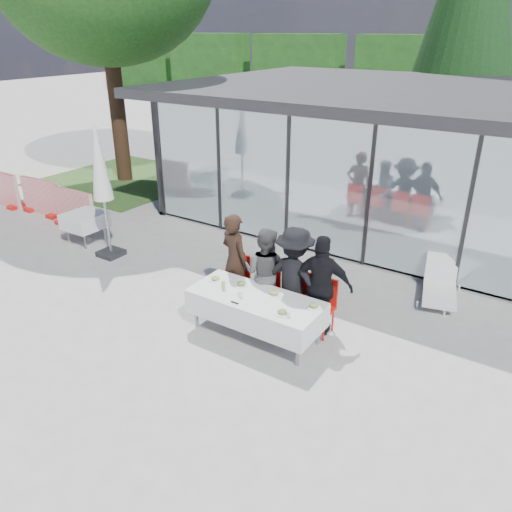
{
  "coord_description": "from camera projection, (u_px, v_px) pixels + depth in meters",
  "views": [
    {
      "loc": [
        4.5,
        -5.53,
        4.77
      ],
      "look_at": [
        0.07,
        1.2,
        1.07
      ],
      "focal_mm": 35.0,
      "sensor_mm": 36.0,
      "label": 1
    }
  ],
  "objects": [
    {
      "name": "ground",
      "position": [
        213.0,
        337.0,
        8.44
      ],
      "size": [
        90.0,
        90.0,
        0.0
      ],
      "primitive_type": "plane",
      "color": "#A29F9A",
      "rests_on": "ground"
    },
    {
      "name": "pavilion",
      "position": [
        468.0,
        140.0,
        12.75
      ],
      "size": [
        14.8,
        8.8,
        3.44
      ],
      "color": "gray",
      "rests_on": "ground"
    },
    {
      "name": "treeline",
      "position": [
        473.0,
        75.0,
        29.79
      ],
      "size": [
        62.5,
        2.0,
        4.4
      ],
      "color": "#163D13",
      "rests_on": "ground"
    },
    {
      "name": "dining_table",
      "position": [
        256.0,
        308.0,
        8.28
      ],
      "size": [
        2.26,
        0.96,
        0.75
      ],
      "color": "silver",
      "rests_on": "ground"
    },
    {
      "name": "diner_a",
      "position": [
        235.0,
        261.0,
        9.1
      ],
      "size": [
        0.81,
        0.81,
        1.8
      ],
      "primitive_type": "imported",
      "rotation": [
        0.0,
        0.0,
        2.85
      ],
      "color": "#301E15",
      "rests_on": "ground"
    },
    {
      "name": "diner_chair_a",
      "position": [
        237.0,
        277.0,
        9.3
      ],
      "size": [
        0.44,
        0.44,
        0.97
      ],
      "color": "red",
      "rests_on": "ground"
    },
    {
      "name": "diner_b",
      "position": [
        265.0,
        273.0,
        8.8
      ],
      "size": [
        0.92,
        0.92,
        1.67
      ],
      "primitive_type": "imported",
      "rotation": [
        0.0,
        0.0,
        3.28
      ],
      "color": "#545454",
      "rests_on": "ground"
    },
    {
      "name": "diner_chair_b",
      "position": [
        267.0,
        286.0,
        8.97
      ],
      "size": [
        0.44,
        0.44,
        0.97
      ],
      "color": "red",
      "rests_on": "ground"
    },
    {
      "name": "diner_c",
      "position": [
        294.0,
        277.0,
        8.48
      ],
      "size": [
        1.24,
        1.24,
        1.8
      ],
      "primitive_type": "imported",
      "rotation": [
        0.0,
        0.0,
        3.07
      ],
      "color": "black",
      "rests_on": "ground"
    },
    {
      "name": "diner_chair_c",
      "position": [
        295.0,
        295.0,
        8.68
      ],
      "size": [
        0.44,
        0.44,
        0.97
      ],
      "color": "red",
      "rests_on": "ground"
    },
    {
      "name": "diner_d",
      "position": [
        321.0,
        286.0,
        8.23
      ],
      "size": [
        1.28,
        1.28,
        1.77
      ],
      "primitive_type": "imported",
      "rotation": [
        0.0,
        0.0,
        3.41
      ],
      "color": "black",
      "rests_on": "ground"
    },
    {
      "name": "diner_chair_d",
      "position": [
        322.0,
        303.0,
        8.42
      ],
      "size": [
        0.44,
        0.44,
        0.97
      ],
      "color": "red",
      "rests_on": "ground"
    },
    {
      "name": "plate_a",
      "position": [
        215.0,
        279.0,
        8.71
      ],
      "size": [
        0.23,
        0.23,
        0.07
      ],
      "color": "white",
      "rests_on": "dining_table"
    },
    {
      "name": "plate_b",
      "position": [
        241.0,
        284.0,
        8.53
      ],
      "size": [
        0.23,
        0.23,
        0.07
      ],
      "color": "white",
      "rests_on": "dining_table"
    },
    {
      "name": "plate_c",
      "position": [
        274.0,
        293.0,
        8.23
      ],
      "size": [
        0.23,
        0.23,
        0.07
      ],
      "color": "white",
      "rests_on": "dining_table"
    },
    {
      "name": "plate_d",
      "position": [
        314.0,
        306.0,
        7.86
      ],
      "size": [
        0.23,
        0.23,
        0.07
      ],
      "color": "white",
      "rests_on": "dining_table"
    },
    {
      "name": "plate_extra",
      "position": [
        282.0,
        312.0,
        7.68
      ],
      "size": [
        0.23,
        0.23,
        0.07
      ],
      "color": "white",
      "rests_on": "dining_table"
    },
    {
      "name": "juice_bottle",
      "position": [
        223.0,
        285.0,
        8.4
      ],
      "size": [
        0.06,
        0.06,
        0.14
      ],
      "primitive_type": "cylinder",
      "color": "#7FB24A",
      "rests_on": "dining_table"
    },
    {
      "name": "drinking_glasses",
      "position": [
        264.0,
        304.0,
        7.88
      ],
      "size": [
        1.02,
        0.16,
        0.1
      ],
      "color": "silver",
      "rests_on": "dining_table"
    },
    {
      "name": "folded_eyeglasses",
      "position": [
        235.0,
        303.0,
        7.99
      ],
      "size": [
        0.14,
        0.03,
        0.01
      ],
      "primitive_type": "cube",
      "color": "black",
      "rests_on": "dining_table"
    },
    {
      "name": "spare_table_left",
      "position": [
        85.0,
        221.0,
        11.96
      ],
      "size": [
        0.86,
        0.86,
        0.74
      ],
      "color": "silver",
      "rests_on": "ground"
    },
    {
      "name": "market_umbrella",
      "position": [
        100.0,
        171.0,
        10.65
      ],
      "size": [
        0.5,
        0.5,
        3.0
      ],
      "color": "black",
      "rests_on": "ground"
    },
    {
      "name": "lounger",
      "position": [
        440.0,
        284.0,
        9.64
      ],
      "size": [
        0.91,
        1.44,
        0.72
      ],
      "color": "white",
      "rests_on": "ground"
    },
    {
      "name": "grass_patch",
      "position": [
        125.0,
        179.0,
        17.24
      ],
      "size": [
        5.0,
        5.0,
        0.02
      ],
      "primitive_type": "cube",
      "color": "#385926",
      "rests_on": "ground"
    }
  ]
}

